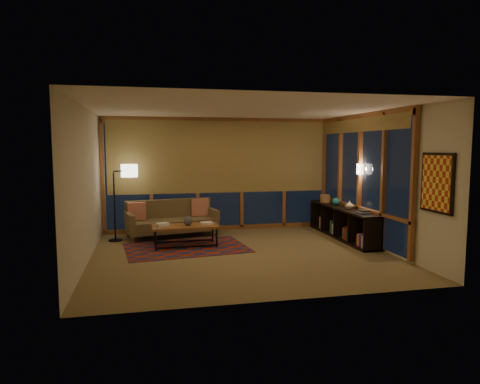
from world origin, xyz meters
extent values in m
cube|color=olive|center=(0.00, 0.00, 0.00)|extent=(5.50, 5.00, 0.01)
cube|color=white|center=(0.00, 0.00, 2.70)|extent=(5.50, 5.00, 0.01)
cube|color=beige|center=(0.00, 2.50, 1.35)|extent=(5.50, 0.01, 2.70)
cube|color=beige|center=(0.00, -2.50, 1.35)|extent=(5.50, 0.01, 2.70)
cube|color=beige|center=(-2.75, 0.00, 1.35)|extent=(0.01, 5.00, 2.70)
cube|color=beige|center=(2.75, 0.00, 1.35)|extent=(0.01, 5.00, 2.70)
cube|color=maroon|center=(-0.98, 0.71, 0.01)|extent=(2.53, 1.84, 0.01)
sphere|color=black|center=(-0.92, 0.83, 0.53)|extent=(0.22, 0.22, 0.19)
cylinder|color=#976D45|center=(2.47, 1.84, 0.77)|extent=(0.31, 0.31, 0.18)
sphere|color=#1B726F|center=(2.49, 1.30, 0.77)|extent=(0.21, 0.21, 0.17)
imported|color=tan|center=(2.49, 0.62, 0.78)|extent=(0.18, 0.18, 0.19)
camera|label=1|loc=(-1.71, -7.69, 2.01)|focal=32.00mm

